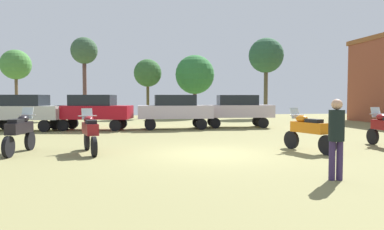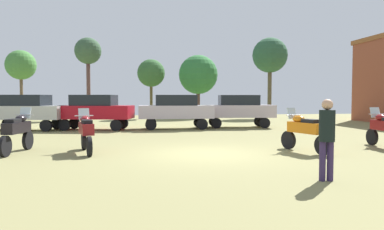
{
  "view_description": "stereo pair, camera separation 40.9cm",
  "coord_description": "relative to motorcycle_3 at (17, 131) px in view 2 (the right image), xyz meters",
  "views": [
    {
      "loc": [
        -2.5,
        -11.19,
        1.85
      ],
      "look_at": [
        0.57,
        6.87,
        0.95
      ],
      "focal_mm": 32.93,
      "sensor_mm": 36.0,
      "label": 1
    },
    {
      "loc": [
        -2.1,
        -11.26,
        1.85
      ],
      "look_at": [
        0.57,
        6.87,
        0.95
      ],
      "focal_mm": 32.93,
      "sensor_mm": 36.0,
      "label": 2
    }
  ],
  "objects": [
    {
      "name": "ground_plane",
      "position": [
        6.14,
        -1.07,
        -0.75
      ],
      "size": [
        44.0,
        52.0,
        0.02
      ],
      "color": "olive"
    },
    {
      "name": "motorcycle_3",
      "position": [
        0.0,
        0.0,
        0.0
      ],
      "size": [
        0.64,
        2.26,
        1.5
      ],
      "rotation": [
        0.0,
        0.0,
        -0.12
      ],
      "color": "black",
      "rests_on": "ground"
    },
    {
      "name": "motorcycle_4",
      "position": [
        2.25,
        -0.28,
        -0.02
      ],
      "size": [
        0.78,
        2.15,
        1.47
      ],
      "rotation": [
        0.0,
        0.0,
        0.26
      ],
      "color": "black",
      "rests_on": "ground"
    },
    {
      "name": "motorcycle_6",
      "position": [
        9.51,
        -1.2,
        -0.01
      ],
      "size": [
        0.87,
        2.18,
        1.48
      ],
      "rotation": [
        0.0,
        0.0,
        0.31
      ],
      "color": "black",
      "rests_on": "ground"
    },
    {
      "name": "car_2",
      "position": [
        10.06,
        8.77,
        0.43
      ],
      "size": [
        4.47,
        2.25,
        2.0
      ],
      "rotation": [
        0.0,
        0.0,
        1.46
      ],
      "color": "black",
      "rests_on": "ground"
    },
    {
      "name": "car_3",
      "position": [
        1.43,
        8.43,
        0.43
      ],
      "size": [
        4.57,
        2.63,
        2.0
      ],
      "rotation": [
        0.0,
        0.0,
        1.37
      ],
      "color": "black",
      "rests_on": "ground"
    },
    {
      "name": "car_4",
      "position": [
        -2.35,
        8.65,
        0.43
      ],
      "size": [
        4.55,
        2.54,
        2.0
      ],
      "rotation": [
        0.0,
        0.0,
        1.39
      ],
      "color": "black",
      "rests_on": "ground"
    },
    {
      "name": "car_5",
      "position": [
        6.12,
        8.27,
        0.43
      ],
      "size": [
        4.36,
        1.94,
        2.0
      ],
      "rotation": [
        0.0,
        0.0,
        1.54
      ],
      "color": "black",
      "rests_on": "ground"
    },
    {
      "name": "person_2",
      "position": [
        8.08,
        -5.17,
        0.32
      ],
      "size": [
        0.39,
        0.39,
        1.8
      ],
      "rotation": [
        0.0,
        0.0,
        2.98
      ],
      "color": "#31234B",
      "rests_on": "ground"
    },
    {
      "name": "tree_2",
      "position": [
        -0.35,
        18.91,
        4.95
      ],
      "size": [
        2.25,
        2.25,
        6.97
      ],
      "color": "brown",
      "rests_on": "ground"
    },
    {
      "name": "tree_3",
      "position": [
        15.96,
        19.03,
        4.97
      ],
      "size": [
        3.23,
        3.23,
        7.39
      ],
      "color": "brown",
      "rests_on": "ground"
    },
    {
      "name": "tree_4",
      "position": [
        5.02,
        19.34,
        3.26
      ],
      "size": [
        2.45,
        2.45,
        5.27
      ],
      "color": "#4E4626",
      "rests_on": "ground"
    },
    {
      "name": "tree_5",
      "position": [
        -6.16,
        20.05,
        3.89
      ],
      "size": [
        2.54,
        2.54,
        5.94
      ],
      "color": "brown",
      "rests_on": "ground"
    },
    {
      "name": "tree_6",
      "position": [
        9.32,
        19.6,
        3.2
      ],
      "size": [
        3.57,
        3.57,
        5.74
      ],
      "color": "#503933",
      "rests_on": "ground"
    }
  ]
}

